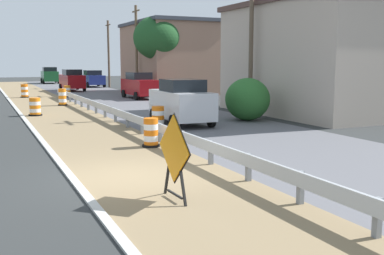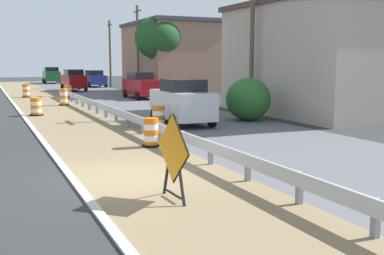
% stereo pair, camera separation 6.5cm
% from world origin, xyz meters
% --- Properties ---
extents(ground_plane, '(160.00, 160.00, 0.00)m').
position_xyz_m(ground_plane, '(0.00, 0.00, 0.00)').
color(ground_plane, '#2B2D2D').
extents(median_dirt_strip, '(4.03, 120.00, 0.01)m').
position_xyz_m(median_dirt_strip, '(0.82, 0.00, 0.00)').
color(median_dirt_strip, '#7F6B4C').
rests_on(median_dirt_strip, ground).
extents(far_lane_asphalt, '(7.05, 120.00, 0.00)m').
position_xyz_m(far_lane_asphalt, '(6.36, 0.00, 0.00)').
color(far_lane_asphalt, '#56565B').
rests_on(far_lane_asphalt, ground).
extents(curb_near_edge, '(0.20, 120.00, 0.11)m').
position_xyz_m(curb_near_edge, '(-1.30, 0.00, 0.00)').
color(curb_near_edge, '#ADADA8').
rests_on(curb_near_edge, ground).
extents(guardrail_median, '(0.18, 59.36, 0.71)m').
position_xyz_m(guardrail_median, '(2.60, -1.69, 0.52)').
color(guardrail_median, '#ADB2B7').
rests_on(guardrail_median, ground).
extents(warning_sign_diamond, '(0.12, 1.53, 1.90)m').
position_xyz_m(warning_sign_diamond, '(0.38, -2.37, 1.04)').
color(warning_sign_diamond, black).
rests_on(warning_sign_diamond, ground).
extents(traffic_barrel_nearest, '(0.63, 0.63, 1.01)m').
position_xyz_m(traffic_barrel_nearest, '(2.03, 3.69, 0.45)').
color(traffic_barrel_nearest, orange).
rests_on(traffic_barrel_nearest, ground).
extents(traffic_barrel_close, '(0.69, 0.69, 0.99)m').
position_xyz_m(traffic_barrel_close, '(3.82, 7.74, 0.44)').
color(traffic_barrel_close, orange).
rests_on(traffic_barrel_close, ground).
extents(traffic_barrel_mid, '(0.73, 0.73, 0.98)m').
position_xyz_m(traffic_barrel_mid, '(-0.60, 15.04, 0.44)').
color(traffic_barrel_mid, orange).
rests_on(traffic_barrel_mid, ground).
extents(traffic_barrel_far, '(0.64, 0.64, 1.13)m').
position_xyz_m(traffic_barrel_far, '(1.73, 20.41, 0.51)').
color(traffic_barrel_far, orange).
rests_on(traffic_barrel_far, ground).
extents(traffic_barrel_farther, '(0.66, 0.66, 0.95)m').
position_xyz_m(traffic_barrel_farther, '(3.31, 27.79, 0.43)').
color(traffic_barrel_farther, orange).
rests_on(traffic_barrel_farther, ground).
extents(traffic_barrel_farthest, '(0.69, 0.69, 1.10)m').
position_xyz_m(traffic_barrel_farthest, '(0.04, 28.71, 0.50)').
color(traffic_barrel_farthest, orange).
rests_on(traffic_barrel_farthest, ground).
extents(car_lead_near_lane, '(2.21, 4.56, 2.18)m').
position_xyz_m(car_lead_near_lane, '(5.34, 53.03, 1.09)').
color(car_lead_near_lane, '#195128').
rests_on(car_lead_near_lane, ground).
extents(car_trailing_near_lane, '(2.14, 4.24, 1.92)m').
position_xyz_m(car_trailing_near_lane, '(8.71, 42.09, 0.96)').
color(car_trailing_near_lane, navy).
rests_on(car_trailing_near_lane, ground).
extents(car_lead_far_lane, '(2.17, 4.29, 2.13)m').
position_xyz_m(car_lead_far_lane, '(5.29, 8.53, 1.06)').
color(car_lead_far_lane, silver).
rests_on(car_lead_far_lane, ground).
extents(car_mid_far_lane, '(2.05, 4.60, 2.08)m').
position_xyz_m(car_mid_far_lane, '(8.36, 23.93, 1.04)').
color(car_mid_far_lane, maroon).
rests_on(car_mid_far_lane, ground).
extents(car_trailing_far_lane, '(2.04, 4.79, 2.15)m').
position_xyz_m(car_trailing_far_lane, '(5.21, 36.02, 1.07)').
color(car_trailing_far_lane, maroon).
rests_on(car_trailing_far_lane, ground).
extents(roadside_shop_near, '(8.24, 10.86, 6.29)m').
position_xyz_m(roadside_shop_near, '(14.68, 9.51, 3.15)').
color(roadside_shop_near, '#AD9E8E').
rests_on(roadside_shop_near, ground).
extents(roadside_shop_far, '(7.59, 11.01, 6.61)m').
position_xyz_m(roadside_shop_far, '(13.60, 29.53, 3.32)').
color(roadside_shop_far, '#93705B').
rests_on(roadside_shop_far, ground).
extents(utility_pole_near, '(0.24, 1.80, 9.08)m').
position_xyz_m(utility_pole_near, '(10.32, 10.51, 4.70)').
color(utility_pole_near, brown).
rests_on(utility_pole_near, ground).
extents(utility_pole_mid, '(0.24, 1.80, 7.82)m').
position_xyz_m(utility_pole_mid, '(9.57, 28.36, 4.07)').
color(utility_pole_mid, brown).
rests_on(utility_pole_mid, ground).
extents(utility_pole_far, '(0.24, 1.80, 7.46)m').
position_xyz_m(utility_pole_far, '(10.13, 40.19, 3.88)').
color(utility_pole_far, brown).
rests_on(utility_pole_far, ground).
extents(bush_roadside, '(2.25, 2.25, 2.13)m').
position_xyz_m(bush_roadside, '(8.89, 8.48, 1.07)').
color(bush_roadside, '#286028').
rests_on(bush_roadside, ground).
extents(tree_roadside, '(4.11, 4.11, 6.77)m').
position_xyz_m(tree_roadside, '(10.62, 25.78, 4.90)').
color(tree_roadside, brown).
rests_on(tree_roadside, ground).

